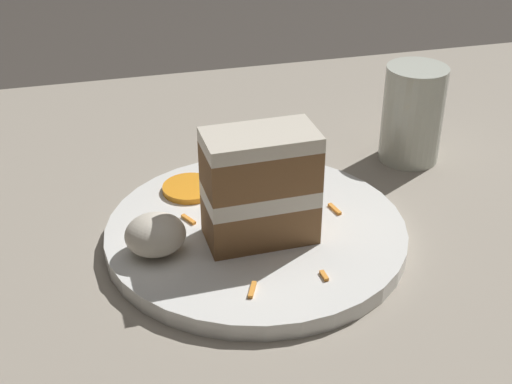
% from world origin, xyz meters
% --- Properties ---
extents(ground_plane, '(6.00, 6.00, 0.00)m').
position_xyz_m(ground_plane, '(0.00, 0.00, 0.00)').
color(ground_plane, '#38332D').
rests_on(ground_plane, ground).
extents(dining_table, '(1.08, 0.94, 0.04)m').
position_xyz_m(dining_table, '(0.00, 0.00, 0.02)').
color(dining_table, gray).
rests_on(dining_table, ground).
extents(plate, '(0.29, 0.29, 0.02)m').
position_xyz_m(plate, '(0.04, -0.01, 0.05)').
color(plate, white).
rests_on(plate, dining_table).
extents(cake_slice, '(0.10, 0.06, 0.11)m').
position_xyz_m(cake_slice, '(0.04, 0.01, 0.11)').
color(cake_slice, brown).
rests_on(cake_slice, plate).
extents(cream_dollop, '(0.05, 0.05, 0.04)m').
position_xyz_m(cream_dollop, '(0.14, 0.01, 0.07)').
color(cream_dollop, silver).
rests_on(cream_dollop, plate).
extents(orange_garnish, '(0.06, 0.06, 0.01)m').
position_xyz_m(orange_garnish, '(0.09, -0.09, 0.06)').
color(orange_garnish, orange).
rests_on(orange_garnish, plate).
extents(carrot_shreds_scatter, '(0.15, 0.19, 0.00)m').
position_xyz_m(carrot_shreds_scatter, '(0.02, -0.01, 0.06)').
color(carrot_shreds_scatter, orange).
rests_on(carrot_shreds_scatter, plate).
extents(drinking_glass, '(0.07, 0.07, 0.11)m').
position_xyz_m(drinking_glass, '(-0.17, -0.13, 0.09)').
color(drinking_glass, beige).
rests_on(drinking_glass, dining_table).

